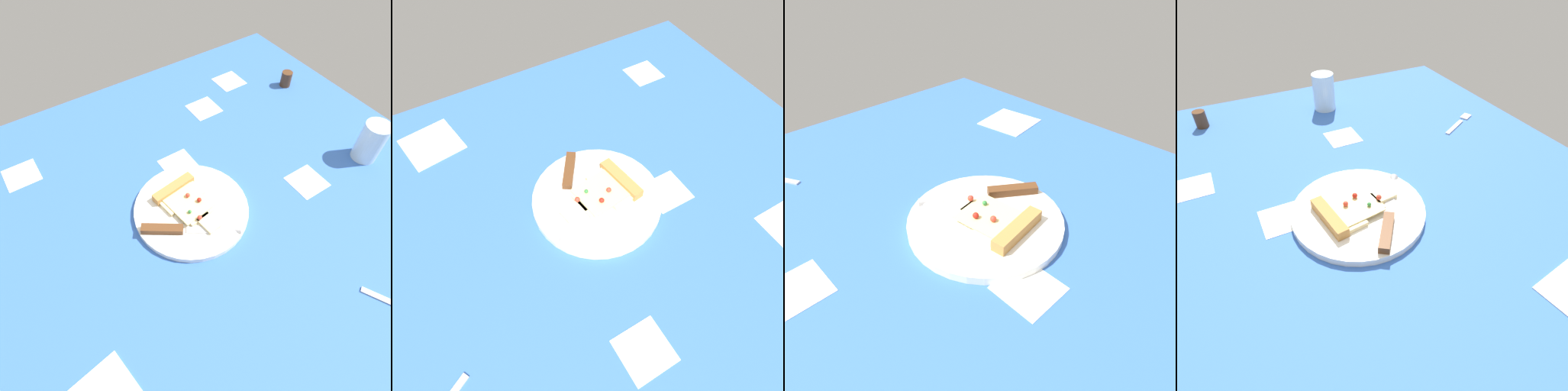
# 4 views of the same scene
# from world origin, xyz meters

# --- Properties ---
(ground_plane) EXTENTS (1.24, 1.24, 0.03)m
(ground_plane) POSITION_xyz_m (0.00, -0.00, -0.01)
(ground_plane) COLOR #3360B7
(ground_plane) RESTS_ON ground
(plate) EXTENTS (0.29, 0.29, 0.02)m
(plate) POSITION_xyz_m (0.02, 0.10, 0.01)
(plate) COLOR white
(plate) RESTS_ON ground_plane
(pizza_slice) EXTENTS (0.18, 0.12, 0.02)m
(pizza_slice) POSITION_xyz_m (0.04, 0.10, 0.02)
(pizza_slice) COLOR beige
(pizza_slice) RESTS_ON plate
(knife) EXTENTS (0.15, 0.21, 0.02)m
(knife) POSITION_xyz_m (-0.02, 0.16, 0.02)
(knife) COLOR silver
(knife) RESTS_ON plate
(napkin) EXTENTS (0.15, 0.15, 0.00)m
(napkin) POSITION_xyz_m (-0.25, 0.46, 0.00)
(napkin) COLOR white
(napkin) RESTS_ON ground_plane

